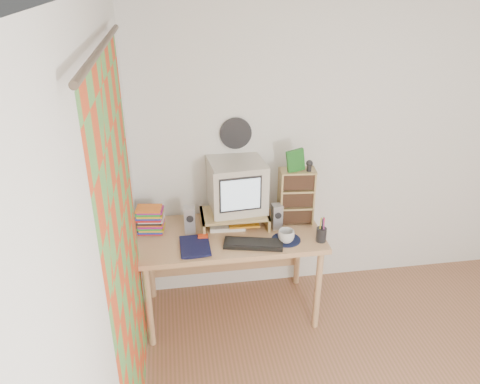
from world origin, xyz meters
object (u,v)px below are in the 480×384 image
object	(u,v)px
crt_monitor	(237,187)
diary	(180,246)
keyboard	(253,244)
mug	(286,236)
desk	(229,244)
cd_rack	(297,197)
dvd_stack	(150,216)

from	to	relation	value
crt_monitor	diary	distance (m)	0.64
keyboard	mug	size ratio (longest dim) A/B	3.50
mug	desk	bearing A→B (deg)	147.06
mug	cd_rack	bearing A→B (deg)	62.74
crt_monitor	dvd_stack	world-z (taller)	crt_monitor
desk	cd_rack	xyz separation A→B (m)	(0.54, 0.03, 0.36)
dvd_stack	diary	world-z (taller)	dvd_stack
crt_monitor	keyboard	distance (m)	0.47
cd_rack	dvd_stack	bearing A→B (deg)	-175.92
crt_monitor	mug	bearing A→B (deg)	-52.62
keyboard	dvd_stack	bearing A→B (deg)	170.47
dvd_stack	keyboard	bearing A→B (deg)	-15.52
cd_rack	mug	size ratio (longest dim) A/B	3.66
diary	mug	bearing A→B (deg)	-2.11
desk	mug	bearing A→B (deg)	-32.94
crt_monitor	cd_rack	xyz separation A→B (m)	(0.46, -0.06, -0.09)
cd_rack	diary	xyz separation A→B (m)	(-0.93, -0.26, -0.20)
dvd_stack	crt_monitor	bearing A→B (deg)	10.93
desk	dvd_stack	bearing A→B (deg)	175.20
keyboard	cd_rack	bearing A→B (deg)	50.69
dvd_stack	mug	xyz separation A→B (m)	(0.99, -0.31, -0.08)
desk	keyboard	distance (m)	0.34
mug	diary	distance (m)	0.78
keyboard	mug	world-z (taller)	mug
crt_monitor	diary	world-z (taller)	crt_monitor
keyboard	dvd_stack	size ratio (longest dim) A/B	1.62
desk	keyboard	world-z (taller)	keyboard
crt_monitor	diary	size ratio (longest dim) A/B	1.57
keyboard	cd_rack	distance (m)	0.54
dvd_stack	mug	size ratio (longest dim) A/B	2.16
cd_rack	crt_monitor	bearing A→B (deg)	177.78
mug	crt_monitor	bearing A→B (deg)	132.40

